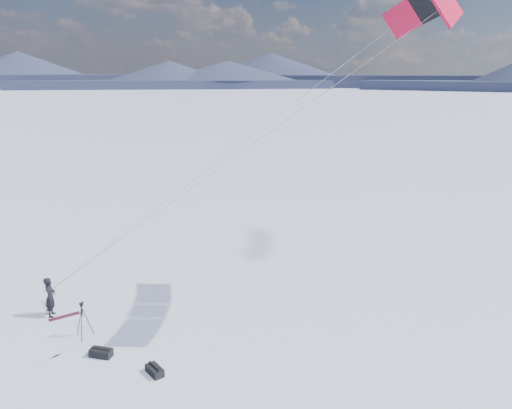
# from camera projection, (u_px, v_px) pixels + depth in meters

# --- Properties ---
(ground) EXTENTS (1800.00, 1800.00, 0.00)m
(ground) POSITION_uv_depth(u_px,v_px,m) (59.00, 362.00, 19.04)
(ground) COLOR white
(horizon_hills) EXTENTS (704.84, 706.81, 10.02)m
(horizon_hills) POSITION_uv_depth(u_px,v_px,m) (47.00, 255.00, 17.90)
(horizon_hills) COLOR #1D223E
(horizon_hills) RESTS_ON ground
(snow_tracks) EXTENTS (13.93, 10.25, 0.01)m
(snow_tracks) POSITION_uv_depth(u_px,v_px,m) (19.00, 364.00, 18.88)
(snow_tracks) COLOR silver
(snow_tracks) RESTS_ON ground
(snowkiter) EXTENTS (0.59, 0.76, 1.85)m
(snowkiter) POSITION_uv_depth(u_px,v_px,m) (52.00, 315.00, 22.65)
(snowkiter) COLOR black
(snowkiter) RESTS_ON ground
(snowboard) EXTENTS (1.17, 1.07, 0.04)m
(snowboard) POSITION_uv_depth(u_px,v_px,m) (64.00, 316.00, 22.53)
(snowboard) COLOR maroon
(snowboard) RESTS_ON ground
(tripod) EXTENTS (0.72, 0.69, 1.58)m
(tripod) POSITION_uv_depth(u_px,v_px,m) (82.00, 315.00, 20.58)
(tripod) COLOR black
(tripod) RESTS_ON ground
(gear_bag_a) EXTENTS (0.91, 0.52, 0.38)m
(gear_bag_a) POSITION_uv_depth(u_px,v_px,m) (101.00, 353.00, 19.36)
(gear_bag_a) COLOR black
(gear_bag_a) RESTS_ON ground
(gear_bag_b) EXTENTS (0.84, 0.84, 0.37)m
(gear_bag_b) POSITION_uv_depth(u_px,v_px,m) (155.00, 370.00, 18.24)
(gear_bag_b) COLOR black
(gear_bag_b) RESTS_ON ground
(power_kite) EXTENTS (17.20, 6.25, 12.89)m
(power_kite) POSITION_uv_depth(u_px,v_px,m) (428.00, 8.00, 19.40)
(power_kite) COLOR red
(power_kite) RESTS_ON ground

